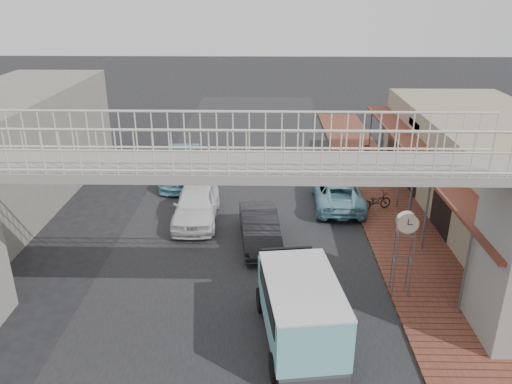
{
  "coord_description": "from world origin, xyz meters",
  "views": [
    {
      "loc": [
        0.9,
        -16.05,
        9.37
      ],
      "look_at": [
        0.5,
        2.42,
        1.8
      ],
      "focal_mm": 35.0,
      "sensor_mm": 36.0,
      "label": 1
    }
  ],
  "objects_px": {
    "angkot_far": "(181,169)",
    "arrow_sign": "(432,165)",
    "white_hatchback": "(196,204)",
    "motorcycle_near": "(376,201)",
    "street_clock": "(407,227)",
    "angkot_van": "(300,302)",
    "motorcycle_far": "(371,155)",
    "angkot_curb": "(337,192)",
    "dark_sedan": "(260,228)"
  },
  "relations": [
    {
      "from": "white_hatchback",
      "to": "angkot_far",
      "type": "bearing_deg",
      "value": 105.17
    },
    {
      "from": "white_hatchback",
      "to": "street_clock",
      "type": "bearing_deg",
      "value": -38.05
    },
    {
      "from": "angkot_van",
      "to": "motorcycle_near",
      "type": "height_order",
      "value": "angkot_van"
    },
    {
      "from": "angkot_far",
      "to": "angkot_van",
      "type": "bearing_deg",
      "value": -71.26
    },
    {
      "from": "angkot_curb",
      "to": "angkot_van",
      "type": "height_order",
      "value": "angkot_van"
    },
    {
      "from": "white_hatchback",
      "to": "angkot_curb",
      "type": "distance_m",
      "value": 6.55
    },
    {
      "from": "dark_sedan",
      "to": "street_clock",
      "type": "xyz_separation_m",
      "value": [
        4.63,
        -3.48,
        1.81
      ]
    },
    {
      "from": "angkot_curb",
      "to": "arrow_sign",
      "type": "xyz_separation_m",
      "value": [
        3.51,
        -1.88,
        1.97
      ]
    },
    {
      "from": "white_hatchback",
      "to": "motorcycle_near",
      "type": "distance_m",
      "value": 8.02
    },
    {
      "from": "angkot_curb",
      "to": "motorcycle_far",
      "type": "xyz_separation_m",
      "value": [
        2.61,
        5.48,
        0.01
      ]
    },
    {
      "from": "angkot_van",
      "to": "street_clock",
      "type": "bearing_deg",
      "value": 28.18
    },
    {
      "from": "angkot_van",
      "to": "white_hatchback",
      "type": "bearing_deg",
      "value": 108.86
    },
    {
      "from": "street_clock",
      "to": "arrow_sign",
      "type": "relative_size",
      "value": 0.92
    },
    {
      "from": "motorcycle_far",
      "to": "white_hatchback",
      "type": "bearing_deg",
      "value": 138.65
    },
    {
      "from": "motorcycle_near",
      "to": "angkot_curb",
      "type": "bearing_deg",
      "value": 44.01
    },
    {
      "from": "angkot_van",
      "to": "motorcycle_near",
      "type": "bearing_deg",
      "value": 58.76
    },
    {
      "from": "angkot_far",
      "to": "street_clock",
      "type": "distance_m",
      "value": 13.61
    },
    {
      "from": "white_hatchback",
      "to": "street_clock",
      "type": "distance_m",
      "value": 9.38
    },
    {
      "from": "white_hatchback",
      "to": "arrow_sign",
      "type": "relative_size",
      "value": 1.44
    },
    {
      "from": "motorcycle_near",
      "to": "arrow_sign",
      "type": "bearing_deg",
      "value": -144.2
    },
    {
      "from": "motorcycle_near",
      "to": "dark_sedan",
      "type": "bearing_deg",
      "value": 98.72
    },
    {
      "from": "arrow_sign",
      "to": "angkot_van",
      "type": "bearing_deg",
      "value": -143.97
    },
    {
      "from": "motorcycle_far",
      "to": "street_clock",
      "type": "relative_size",
      "value": 0.66
    },
    {
      "from": "dark_sedan",
      "to": "motorcycle_near",
      "type": "distance_m",
      "value": 6.05
    },
    {
      "from": "white_hatchback",
      "to": "motorcycle_far",
      "type": "height_order",
      "value": "white_hatchback"
    },
    {
      "from": "angkot_van",
      "to": "arrow_sign",
      "type": "height_order",
      "value": "arrow_sign"
    },
    {
      "from": "street_clock",
      "to": "white_hatchback",
      "type": "bearing_deg",
      "value": 147.92
    },
    {
      "from": "angkot_van",
      "to": "dark_sedan",
      "type": "bearing_deg",
      "value": 93.83
    },
    {
      "from": "street_clock",
      "to": "angkot_van",
      "type": "bearing_deg",
      "value": -139.68
    },
    {
      "from": "motorcycle_near",
      "to": "motorcycle_far",
      "type": "bearing_deg",
      "value": -31.17
    },
    {
      "from": "motorcycle_near",
      "to": "motorcycle_far",
      "type": "xyz_separation_m",
      "value": [
        0.96,
        6.2,
        0.16
      ]
    },
    {
      "from": "arrow_sign",
      "to": "street_clock",
      "type": "bearing_deg",
      "value": -131.4
    },
    {
      "from": "angkot_curb",
      "to": "white_hatchback",
      "type": "bearing_deg",
      "value": 17.08
    },
    {
      "from": "angkot_curb",
      "to": "angkot_van",
      "type": "bearing_deg",
      "value": 77.63
    },
    {
      "from": "motorcycle_far",
      "to": "arrow_sign",
      "type": "bearing_deg",
      "value": -163.67
    },
    {
      "from": "motorcycle_far",
      "to": "arrow_sign",
      "type": "xyz_separation_m",
      "value": [
        0.9,
        -7.36,
        1.96
      ]
    },
    {
      "from": "angkot_far",
      "to": "arrow_sign",
      "type": "height_order",
      "value": "arrow_sign"
    },
    {
      "from": "motorcycle_near",
      "to": "motorcycle_far",
      "type": "relative_size",
      "value": 0.82
    },
    {
      "from": "white_hatchback",
      "to": "motorcycle_far",
      "type": "relative_size",
      "value": 2.38
    },
    {
      "from": "angkot_far",
      "to": "white_hatchback",
      "type": "bearing_deg",
      "value": -77.62
    },
    {
      "from": "dark_sedan",
      "to": "angkot_van",
      "type": "bearing_deg",
      "value": -84.85
    },
    {
      "from": "white_hatchback",
      "to": "dark_sedan",
      "type": "bearing_deg",
      "value": -37.7
    },
    {
      "from": "white_hatchback",
      "to": "angkot_van",
      "type": "xyz_separation_m",
      "value": [
        3.96,
        -7.98,
        0.59
      ]
    },
    {
      "from": "motorcycle_near",
      "to": "street_clock",
      "type": "height_order",
      "value": "street_clock"
    },
    {
      "from": "arrow_sign",
      "to": "angkot_far",
      "type": "bearing_deg",
      "value": 139.36
    },
    {
      "from": "angkot_far",
      "to": "motorcycle_far",
      "type": "xyz_separation_m",
      "value": [
        10.3,
        2.57,
        -0.03
      ]
    },
    {
      "from": "angkot_far",
      "to": "angkot_van",
      "type": "relative_size",
      "value": 1.06
    },
    {
      "from": "dark_sedan",
      "to": "motorcycle_far",
      "type": "height_order",
      "value": "dark_sedan"
    },
    {
      "from": "angkot_curb",
      "to": "street_clock",
      "type": "relative_size",
      "value": 1.64
    },
    {
      "from": "motorcycle_far",
      "to": "street_clock",
      "type": "height_order",
      "value": "street_clock"
    }
  ]
}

